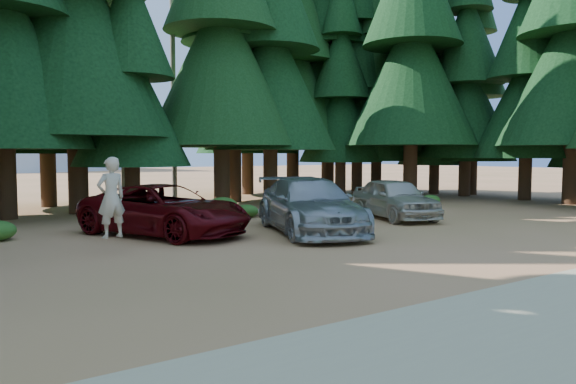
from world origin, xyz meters
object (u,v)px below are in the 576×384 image
Objects in this scene: log_right at (319,210)px; red_pickup at (164,210)px; log_left at (204,214)px; silver_minivan_center at (310,205)px; log_mid at (226,214)px; frisbee_player at (111,197)px; silver_minivan_right at (395,198)px.

red_pickup is at bearing 167.88° from log_right.
silver_minivan_center is at bearing -75.26° from log_left.
log_mid is 0.80× the size of log_right.
log_mid is at bearing -149.00° from frisbee_player.
log_left is at bearing 119.24° from silver_minivan_center.
silver_minivan_center is 5.15m from log_mid.
red_pickup is 1.22× the size of silver_minivan_right.
log_right is (3.87, -0.88, -0.00)m from log_mid.
red_pickup is 8.84m from silver_minivan_right.
silver_minivan_right reaches higher than log_right.
log_right is (9.93, 4.35, -1.26)m from frisbee_player.
silver_minivan_right is (4.85, 1.08, -0.07)m from silver_minivan_center.
silver_minivan_center is 5.62m from log_left.
silver_minivan_center is (3.94, -2.05, 0.08)m from red_pickup.
silver_minivan_center reaches higher than log_left.
silver_minivan_center is 1.35× the size of log_right.
log_left is (-0.90, 5.51, -0.71)m from silver_minivan_center.
frisbee_player is (-11.08, -1.22, 0.62)m from silver_minivan_right.
log_right is at bearing -6.94° from red_pickup.
frisbee_player reaches higher than log_right.
frisbee_player reaches higher than log_left.
log_mid is at bearing 139.20° from log_right.
log_left is at bearing -143.24° from frisbee_player.
log_mid reaches higher than log_right.
red_pickup is 7.97m from log_right.
red_pickup is at bearing -168.65° from silver_minivan_right.
silver_minivan_right is at bearing -32.10° from log_left.
frisbee_player reaches higher than log_mid.
log_mid is (-0.17, 5.10, -0.70)m from silver_minivan_center.
frisbee_player is 0.57× the size of log_mid.
red_pickup is at bearing 172.52° from silver_minivan_center.
log_mid is at bearing 158.98° from silver_minivan_right.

